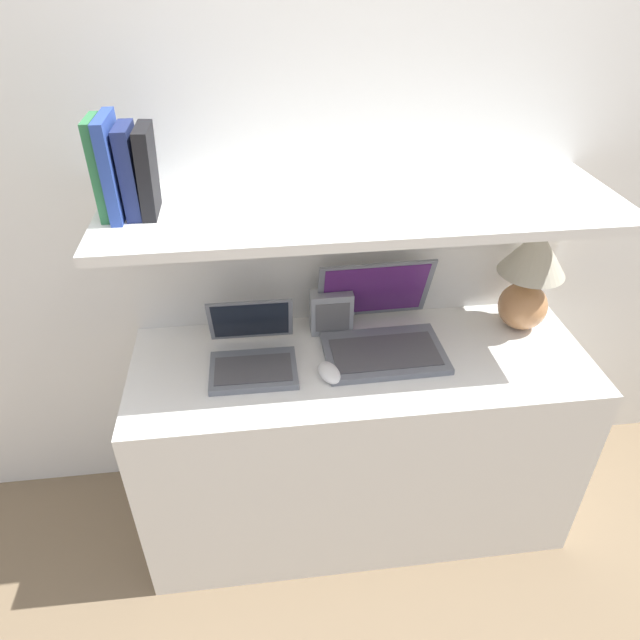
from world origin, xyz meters
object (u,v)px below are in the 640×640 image
laptop_large (381,331)px  book_blue (112,167)px  router_box (331,312)px  computer_mouse (329,373)px  table_lamp (531,272)px  laptop_small (252,353)px  book_green (100,169)px  book_navy (130,171)px  book_black (147,171)px

laptop_large → book_blue: book_blue is taller
router_box → book_blue: 0.79m
computer_mouse → router_box: 0.25m
table_lamp → laptop_large: 0.51m
laptop_large → laptop_small: (-0.40, -0.05, -0.01)m
laptop_small → book_green: (-0.33, 0.04, 0.57)m
table_lamp → router_box: table_lamp is taller
laptop_large → router_box: laptop_large is taller
book_green → laptop_small: bearing=-7.2°
table_lamp → computer_mouse: table_lamp is taller
table_lamp → book_blue: book_blue is taller
computer_mouse → book_green: (-0.56, 0.14, 0.59)m
laptop_small → book_navy: size_ratio=1.17×
laptop_small → book_black: book_black is taller
computer_mouse → book_black: bearing=163.1°
table_lamp → laptop_large: (-0.48, -0.05, -0.15)m
computer_mouse → book_blue: book_blue is taller
router_box → book_black: (-0.48, -0.11, 0.53)m
router_box → book_green: size_ratio=0.60×
table_lamp → book_blue: size_ratio=1.44×
table_lamp → book_blue: 1.26m
book_navy → laptop_large: bearing=0.6°
laptop_large → book_black: size_ratio=1.70×
laptop_small → book_blue: 0.65m
book_green → book_navy: (0.07, 0.00, -0.01)m
computer_mouse → book_blue: 0.81m
table_lamp → book_navy: bearing=-177.2°
router_box → laptop_small: bearing=-150.4°
laptop_small → book_navy: (-0.26, 0.04, 0.56)m
laptop_small → laptop_large: bearing=7.0°
book_navy → computer_mouse: bearing=-15.6°
book_blue → book_navy: book_blue is taller
computer_mouse → book_navy: size_ratio=0.50×
book_navy → table_lamp: bearing=2.8°
book_blue → book_navy: (0.04, 0.00, -0.01)m
laptop_small → book_blue: book_blue is taller
book_blue → router_box: bearing=10.6°
computer_mouse → book_navy: bearing=164.4°
laptop_large → book_green: size_ratio=1.54×
book_blue → laptop_small: bearing=-8.0°
router_box → book_black: bearing=-167.7°
book_blue → book_black: size_ratio=1.12×
table_lamp → laptop_small: size_ratio=1.36×
book_black → laptop_large: bearing=0.7°
table_lamp → laptop_small: (-0.89, -0.10, -0.16)m
book_navy → book_black: (0.04, 0.00, -0.00)m
router_box → book_green: book_green is taller
book_green → router_box: bearing=10.0°
computer_mouse → book_green: book_green is taller
laptop_small → book_navy: bearing=170.8°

